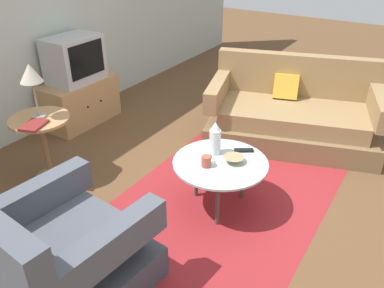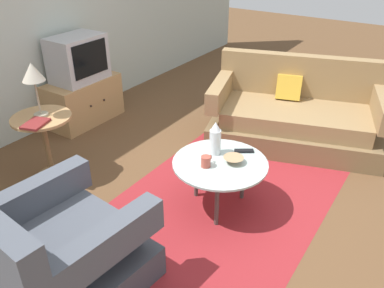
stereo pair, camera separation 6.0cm
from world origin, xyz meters
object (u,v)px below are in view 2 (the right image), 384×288
Objects in this scene: vase at (215,138)px; mug at (206,161)px; coffee_table at (220,166)px; tv_remote_dark at (244,151)px; bowl at (233,160)px; table_lamp at (33,74)px; side_table at (45,134)px; television at (78,58)px; armchair at (59,255)px; book at (35,124)px; tv_stand at (84,101)px; couch at (295,117)px.

mug is at bearing -168.16° from vase.
coffee_table is 4.87× the size of tv_remote_dark.
mug is 0.23m from bowl.
tv_remote_dark is at bearing -19.30° from coffee_table.
mug is (0.35, -1.52, -0.53)m from table_lamp.
television reaches higher than side_table.
side_table is (0.84, 1.16, 0.16)m from armchair.
television is at bearing 72.64° from mug.
table_lamp is 1.64m from mug.
coffee_table is at bearing 119.21° from bowl.
armchair reaches higher than book.
television reaches higher than tv_remote_dark.
couch is at bearing -68.29° from tv_stand.
coffee_table is 6.19× the size of mug.
couch is at bearing -40.40° from side_table.
mug is 0.40m from tv_remote_dark.
table_lamp is 2.90× the size of bowl.
couch is at bearing -68.25° from television.
television is 1.22m from table_lamp.
book is at bearing 117.65° from vase.
armchair is 8.00× the size of mug.
couch is 2.63m from book.
television is at bearing 31.50° from side_table.
vase is 0.24m from bowl.
armchair is at bearing 160.00° from bowl.
coffee_table is at bearing -28.79° from mug.
couch is 2.67m from table_lamp.
coffee_table is 2.93× the size of book.
couch is 1.42m from vase.
side_table is at bearing 32.21° from couch.
side_table is 1.58m from vase.
armchair reaches higher than tv_stand.
armchair is at bearing 62.34° from couch.
coffee_table is 0.12m from bowl.
side_table is 1.30× the size of table_lamp.
tv_stand is 7.07× the size of mug.
couch is 6.76× the size of vase.
mug is 0.47× the size of book.
vase is at bearing 83.60° from armchair.
side_table reaches higher than coffee_table.
table_lamp is at bearing 31.75° from couch.
tv_stand is at bearing 90.00° from television.
television reaches higher than couch.
coffee_table is (-1.47, 0.10, 0.11)m from couch.
table_lamp is 1.90m from tv_remote_dark.
table_lamp is (0.86, 1.17, 0.72)m from armchair.
couch is at bearing -5.84° from mug.
book reaches higher than bowl.
vase is (0.58, -1.46, 0.13)m from side_table.
mug is 0.79× the size of tv_remote_dark.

